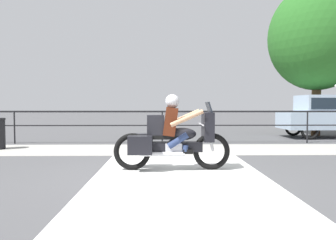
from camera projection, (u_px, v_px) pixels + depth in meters
ground_plane at (163, 173)px, 6.41m from camera, size 120.00×120.00×0.00m
sidewalk_band at (162, 149)px, 9.80m from camera, size 44.00×2.40×0.01m
crosswalk_band at (179, 175)px, 6.21m from camera, size 3.23×6.00×0.01m
fence_railing at (162, 118)px, 11.37m from camera, size 36.00×0.05×1.14m
motorcycle at (171, 137)px, 6.71m from camera, size 2.40×0.76×1.56m
parked_car at (330, 114)px, 13.33m from camera, size 4.07×1.71×1.73m
tree_behind_sign at (318, 37)px, 14.06m from camera, size 4.14×4.14×6.53m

